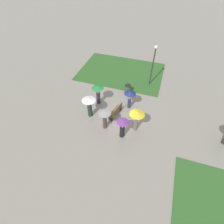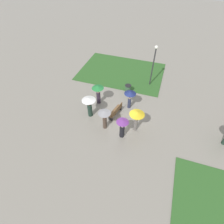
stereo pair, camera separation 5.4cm
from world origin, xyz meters
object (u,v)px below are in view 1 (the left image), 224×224
(lamp_post, at_px, (154,61))
(crowd_person_green, at_px, (98,91))
(crowd_person_purple, at_px, (122,126))
(park_bench, at_px, (116,111))
(crowd_person_grey, at_px, (105,116))
(crowd_person_yellow, at_px, (137,116))
(crowd_person_navy, at_px, (130,95))
(trash_bin, at_px, (128,89))
(crowd_person_white, at_px, (89,104))

(lamp_post, height_order, crowd_person_green, lamp_post)
(lamp_post, height_order, crowd_person_purple, lamp_post)
(park_bench, bearing_deg, crowd_person_grey, -1.10)
(lamp_post, height_order, crowd_person_yellow, lamp_post)
(crowd_person_grey, xyz_separation_m, crowd_person_green, (-2.64, -1.59, 0.00))
(crowd_person_navy, relative_size, crowd_person_green, 0.97)
(crowd_person_yellow, distance_m, crowd_person_green, 4.49)
(lamp_post, height_order, crowd_person_navy, lamp_post)
(crowd_person_yellow, bearing_deg, lamp_post, -74.96)
(trash_bin, relative_size, crowd_person_green, 0.48)
(crowd_person_purple, height_order, crowd_person_white, crowd_person_white)
(trash_bin, distance_m, crowd_person_navy, 2.30)
(crowd_person_grey, xyz_separation_m, crowd_person_purple, (0.40, 1.54, -0.18))
(crowd_person_navy, distance_m, crowd_person_white, 3.56)
(lamp_post, relative_size, crowd_person_white, 2.16)
(lamp_post, relative_size, trash_bin, 4.66)
(lamp_post, bearing_deg, trash_bin, -41.90)
(park_bench, distance_m, crowd_person_yellow, 2.51)
(crowd_person_navy, distance_m, crowd_person_green, 2.86)
(trash_bin, bearing_deg, crowd_person_white, -29.21)
(park_bench, xyz_separation_m, crowd_person_white, (0.74, -2.07, 0.89))
(lamp_post, xyz_separation_m, crowd_person_yellow, (6.42, -0.06, -1.13))
(lamp_post, xyz_separation_m, crowd_person_white, (6.07, -4.09, -1.37))
(crowd_person_navy, height_order, crowd_person_green, crowd_person_green)
(park_bench, xyz_separation_m, crowd_person_green, (-1.02, -2.00, 0.87))
(park_bench, xyz_separation_m, crowd_person_purple, (2.02, 1.13, 0.68))
(crowd_person_green, bearing_deg, park_bench, 159.62)
(crowd_person_white, bearing_deg, trash_bin, 165.47)
(crowd_person_purple, relative_size, crowd_person_green, 0.95)
(park_bench, height_order, crowd_person_grey, crowd_person_grey)
(trash_bin, xyz_separation_m, crowd_person_grey, (4.90, -0.59, 0.87))
(park_bench, bearing_deg, lamp_post, 172.43)
(trash_bin, height_order, crowd_person_yellow, crowd_person_yellow)
(park_bench, relative_size, crowd_person_white, 0.90)
(crowd_person_yellow, bearing_deg, trash_bin, -52.32)
(trash_bin, bearing_deg, lamp_post, 138.10)
(trash_bin, distance_m, crowd_person_grey, 5.02)
(trash_bin, relative_size, crowd_person_grey, 0.49)
(crowd_person_yellow, distance_m, crowd_person_purple, 1.33)
(crowd_person_grey, relative_size, crowd_person_purple, 1.02)
(lamp_post, distance_m, crowd_person_grey, 7.49)
(crowd_person_yellow, height_order, crowd_person_green, crowd_person_yellow)
(crowd_person_navy, relative_size, crowd_person_white, 0.95)
(trash_bin, relative_size, crowd_person_navy, 0.49)
(lamp_post, height_order, crowd_person_grey, lamp_post)
(crowd_person_grey, bearing_deg, trash_bin, -179.29)
(crowd_person_yellow, height_order, crowd_person_navy, crowd_person_yellow)
(park_bench, bearing_deg, crowd_person_green, -104.00)
(crowd_person_purple, xyz_separation_m, crowd_person_green, (-3.04, -3.13, 0.19))
(lamp_post, relative_size, crowd_person_purple, 2.33)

